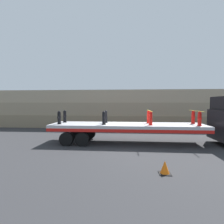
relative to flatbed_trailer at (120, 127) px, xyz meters
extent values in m
plane|color=#2D2D30|center=(0.51, 0.00, -1.09)|extent=(120.00, 120.00, 0.00)
cube|color=#84755B|center=(0.51, 7.79, -0.40)|extent=(60.00, 3.00, 1.38)
cube|color=gray|center=(0.51, 7.94, 0.97)|extent=(60.00, 3.00, 1.38)
cube|color=tan|center=(0.51, 8.09, 2.35)|extent=(60.00, 3.00, 1.38)
cube|color=#B2B2B7|center=(0.51, 0.00, 0.13)|extent=(10.26, 2.42, 0.19)
cube|color=red|center=(0.51, -1.17, -0.07)|extent=(10.26, 0.08, 0.20)
cube|color=red|center=(0.51, 1.17, -0.07)|extent=(10.26, 0.08, 0.20)
cylinder|color=black|center=(-2.32, -1.12, -0.65)|extent=(0.88, 0.30, 0.88)
cylinder|color=black|center=(-2.32, 1.12, -0.65)|extent=(0.88, 0.30, 0.88)
cylinder|color=black|center=(-3.34, -1.12, -0.65)|extent=(0.88, 0.30, 0.88)
cylinder|color=black|center=(-3.34, 1.12, -0.65)|extent=(0.88, 0.30, 0.88)
cylinder|color=black|center=(-4.02, -0.53, 0.24)|extent=(0.28, 0.28, 0.03)
cylinder|color=black|center=(-4.02, -0.53, 0.60)|extent=(0.22, 0.22, 0.74)
sphere|color=black|center=(-4.02, -0.53, 1.02)|extent=(0.21, 0.21, 0.21)
cylinder|color=black|center=(-4.02, -0.71, 0.69)|extent=(0.10, 0.13, 0.10)
cylinder|color=black|center=(-4.02, -0.36, 0.69)|extent=(0.10, 0.13, 0.10)
cylinder|color=black|center=(-4.02, 0.53, 0.24)|extent=(0.28, 0.28, 0.03)
cylinder|color=black|center=(-4.02, 0.53, 0.60)|extent=(0.22, 0.22, 0.74)
sphere|color=black|center=(-4.02, 0.53, 1.02)|extent=(0.21, 0.21, 0.21)
cylinder|color=black|center=(-4.02, 0.36, 0.69)|extent=(0.10, 0.13, 0.10)
cylinder|color=black|center=(-4.02, 0.71, 0.69)|extent=(0.10, 0.13, 0.10)
cylinder|color=black|center=(-1.00, -0.53, 0.24)|extent=(0.28, 0.28, 0.03)
cylinder|color=black|center=(-1.00, -0.53, 0.60)|extent=(0.22, 0.22, 0.74)
sphere|color=black|center=(-1.00, -0.53, 1.02)|extent=(0.21, 0.21, 0.21)
cylinder|color=black|center=(-1.00, -0.71, 0.69)|extent=(0.10, 0.13, 0.10)
cylinder|color=black|center=(-1.00, -0.36, 0.69)|extent=(0.10, 0.13, 0.10)
cylinder|color=black|center=(-1.00, 0.53, 0.24)|extent=(0.28, 0.28, 0.03)
cylinder|color=black|center=(-1.00, 0.53, 0.60)|extent=(0.22, 0.22, 0.74)
sphere|color=black|center=(-1.00, 0.53, 1.02)|extent=(0.21, 0.21, 0.21)
cylinder|color=black|center=(-1.00, 0.36, 0.69)|extent=(0.10, 0.13, 0.10)
cylinder|color=black|center=(-1.00, 0.71, 0.69)|extent=(0.10, 0.13, 0.10)
cylinder|color=red|center=(2.02, -0.53, 0.24)|extent=(0.28, 0.28, 0.03)
cylinder|color=red|center=(2.02, -0.53, 0.60)|extent=(0.22, 0.22, 0.74)
sphere|color=red|center=(2.02, -0.53, 1.02)|extent=(0.21, 0.21, 0.21)
cylinder|color=red|center=(2.02, -0.71, 0.69)|extent=(0.10, 0.13, 0.10)
cylinder|color=red|center=(2.02, -0.36, 0.69)|extent=(0.10, 0.13, 0.10)
cylinder|color=red|center=(2.02, 0.53, 0.24)|extent=(0.28, 0.28, 0.03)
cylinder|color=red|center=(2.02, 0.53, 0.60)|extent=(0.22, 0.22, 0.74)
sphere|color=red|center=(2.02, 0.53, 1.02)|extent=(0.21, 0.21, 0.21)
cylinder|color=red|center=(2.02, 0.36, 0.69)|extent=(0.10, 0.13, 0.10)
cylinder|color=red|center=(2.02, 0.71, 0.69)|extent=(0.10, 0.13, 0.10)
cylinder|color=red|center=(5.04, -0.53, 0.24)|extent=(0.28, 0.28, 0.03)
cylinder|color=red|center=(5.04, -0.53, 0.60)|extent=(0.22, 0.22, 0.74)
sphere|color=red|center=(5.04, -0.53, 1.02)|extent=(0.21, 0.21, 0.21)
cylinder|color=red|center=(5.04, -0.71, 0.69)|extent=(0.10, 0.13, 0.10)
cylinder|color=red|center=(5.04, -0.36, 0.69)|extent=(0.10, 0.13, 0.10)
cylinder|color=red|center=(5.04, 0.53, 0.24)|extent=(0.28, 0.28, 0.03)
cylinder|color=red|center=(5.04, 0.53, 0.60)|extent=(0.22, 0.22, 0.74)
sphere|color=red|center=(5.04, 0.53, 1.02)|extent=(0.21, 0.21, 0.21)
cylinder|color=red|center=(5.04, 0.36, 0.69)|extent=(0.10, 0.13, 0.10)
cylinder|color=red|center=(5.04, 0.71, 0.69)|extent=(0.10, 0.13, 0.10)
cube|color=yellow|center=(2.02, 0.00, 1.13)|extent=(0.05, 2.62, 0.01)
cube|color=yellow|center=(5.04, 0.00, 1.13)|extent=(0.05, 2.62, 0.01)
cube|color=black|center=(1.98, -5.05, -1.08)|extent=(0.46, 0.46, 0.03)
cone|color=orange|center=(1.98, -5.05, -0.82)|extent=(0.35, 0.35, 0.49)
camera|label=1|loc=(0.51, -11.84, 1.67)|focal=28.00mm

